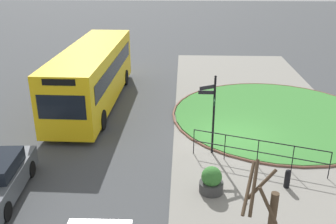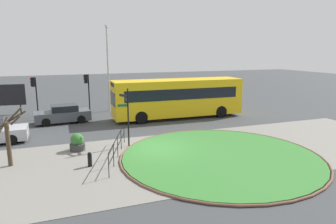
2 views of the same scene
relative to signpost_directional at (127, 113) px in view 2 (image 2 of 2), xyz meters
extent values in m
plane|color=#3D3F42|center=(1.41, -1.13, -2.02)|extent=(120.00, 120.00, 0.00)
cube|color=gray|center=(1.41, -2.75, -2.01)|extent=(32.00, 8.75, 0.02)
cylinder|color=#387A33|center=(4.22, -3.64, -1.97)|extent=(10.50, 10.50, 0.10)
torus|color=brown|center=(4.22, -3.64, -1.96)|extent=(10.81, 10.81, 0.11)
cylinder|color=black|center=(0.04, -0.06, -0.33)|extent=(0.09, 0.09, 3.38)
sphere|color=black|center=(0.04, -0.06, 1.41)|extent=(0.10, 0.10, 0.10)
cube|color=black|center=(-0.14, 0.27, 1.01)|extent=(0.36, 0.60, 0.15)
cube|color=black|center=(0.05, 0.29, 0.74)|extent=(0.05, 0.62, 0.15)
cube|color=#195128|center=(-0.28, -0.03, 0.48)|extent=(0.56, 0.09, 0.15)
cylinder|color=black|center=(-2.51, -2.61, -1.71)|extent=(0.21, 0.21, 0.62)
sphere|color=black|center=(-2.51, -2.61, -1.36)|extent=(0.20, 0.20, 0.20)
cube|color=black|center=(-0.96, -1.80, -0.88)|extent=(1.82, 5.07, 0.03)
cube|color=black|center=(-0.96, -1.80, -1.39)|extent=(1.82, 5.07, 0.03)
cylinder|color=black|center=(-0.07, 0.73, -1.45)|extent=(0.04, 0.04, 1.14)
cylinder|color=black|center=(-0.52, -0.54, -1.45)|extent=(0.04, 0.04, 1.14)
cylinder|color=black|center=(-0.96, -1.80, -1.45)|extent=(0.04, 0.04, 1.14)
cylinder|color=black|center=(-1.41, -3.07, -1.45)|extent=(0.04, 0.04, 1.14)
cylinder|color=black|center=(-1.86, -4.33, -1.45)|extent=(0.04, 0.04, 1.14)
cube|color=yellow|center=(5.76, 6.28, -0.26)|extent=(10.99, 2.76, 2.97)
cube|color=black|center=(5.74, 4.98, 0.16)|extent=(9.63, 0.19, 0.88)
cube|color=black|center=(5.78, 7.58, 0.16)|extent=(9.63, 0.19, 0.88)
cube|color=black|center=(0.28, 6.38, -0.11)|extent=(0.06, 2.11, 1.10)
cube|color=black|center=(0.28, 6.38, 1.01)|extent=(0.04, 1.41, 0.28)
cylinder|color=black|center=(2.24, 5.16, -1.52)|extent=(1.00, 0.32, 1.00)
cylinder|color=black|center=(2.28, 7.53, -1.52)|extent=(1.00, 0.32, 1.00)
cylinder|color=black|center=(9.24, 5.04, -1.52)|extent=(1.00, 0.32, 1.00)
cylinder|color=black|center=(9.28, 7.41, -1.52)|extent=(1.00, 0.32, 1.00)
cube|color=#EAEACC|center=(-5.70, 4.06, -1.44)|extent=(0.02, 0.20, 0.12)
cube|color=#EAEACC|center=(-5.69, 2.97, -1.44)|extent=(0.02, 0.20, 0.12)
cylinder|color=black|center=(-6.57, 4.34, -1.70)|extent=(0.64, 0.23, 0.64)
cylinder|color=black|center=(-6.56, 2.68, -1.70)|extent=(0.64, 0.23, 0.64)
cube|color=#474C51|center=(-3.49, 7.76, -1.47)|extent=(4.30, 2.13, 0.75)
cube|color=black|center=(-3.32, 7.77, -0.85)|extent=(2.08, 1.75, 0.49)
cube|color=#EAEACC|center=(-5.54, 7.06, -1.43)|extent=(0.03, 0.20, 0.12)
cube|color=#EAEACC|center=(-5.62, 8.16, -1.43)|extent=(0.03, 0.20, 0.12)
cylinder|color=black|center=(-4.72, 6.83, -1.70)|extent=(0.65, 0.27, 0.64)
cylinder|color=black|center=(-4.84, 8.50, -1.70)|extent=(0.65, 0.27, 0.64)
cylinder|color=black|center=(-2.14, 7.02, -1.70)|extent=(0.65, 0.27, 0.64)
cylinder|color=black|center=(-2.26, 8.69, -1.70)|extent=(0.65, 0.27, 0.64)
cylinder|color=black|center=(-5.43, 10.71, -0.31)|extent=(0.11, 0.11, 3.41)
cube|color=black|center=(-5.64, 10.75, 1.00)|extent=(0.30, 0.30, 0.78)
sphere|color=red|center=(-5.78, 10.77, 1.25)|extent=(0.16, 0.16, 0.16)
sphere|color=black|center=(-5.78, 10.77, 1.00)|extent=(0.16, 0.16, 0.16)
sphere|color=black|center=(-5.78, 10.77, 0.76)|extent=(0.16, 0.16, 0.16)
cylinder|color=black|center=(-1.08, 10.71, -0.25)|extent=(0.11, 0.11, 3.53)
cube|color=black|center=(-1.28, 10.76, 1.12)|extent=(0.31, 0.31, 0.78)
sphere|color=black|center=(-1.43, 10.80, 1.37)|extent=(0.16, 0.16, 0.16)
sphere|color=black|center=(-1.43, 10.80, 1.12)|extent=(0.16, 0.16, 0.16)
sphere|color=green|center=(-1.43, 10.80, 0.88)|extent=(0.16, 0.16, 0.16)
cylinder|color=#B7B7BC|center=(0.79, 11.18, 1.81)|extent=(0.16, 0.16, 7.65)
cylinder|color=silver|center=(0.79, 11.18, 5.76)|extent=(0.32, 0.32, 0.22)
cylinder|color=black|center=(-6.95, 12.70, -1.14)|extent=(0.12, 0.12, 1.76)
cube|color=green|center=(-8.32, 12.83, -0.26)|extent=(3.67, 0.46, 1.77)
cube|color=black|center=(-8.33, 12.76, -0.26)|extent=(3.76, 0.38, 1.87)
cylinder|color=#383838|center=(-2.90, 0.16, -1.81)|extent=(0.86, 0.86, 0.41)
sphere|color=#33702D|center=(-2.90, 0.16, -1.37)|extent=(0.73, 0.73, 0.73)
cylinder|color=#423323|center=(-6.19, -1.17, -0.89)|extent=(0.21, 0.21, 2.24)
cylinder|color=#423323|center=(-5.80, -0.91, 0.24)|extent=(0.64, 0.88, 0.64)
cylinder|color=#423323|center=(-6.05, -0.64, 0.29)|extent=(1.15, 0.40, 1.13)
cylinder|color=#423323|center=(-5.97, -0.52, 0.23)|extent=(1.38, 0.54, 0.87)
cylinder|color=#423323|center=(-6.40, -0.96, -0.01)|extent=(0.54, 0.53, 0.85)
camera|label=1|loc=(-14.40, 1.25, 5.80)|focal=40.33mm
camera|label=2|loc=(-3.80, -17.22, 3.61)|focal=32.47mm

